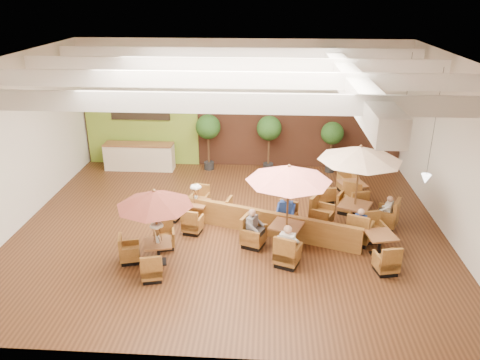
# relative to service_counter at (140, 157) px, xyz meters

# --- Properties ---
(room) EXTENTS (14.04, 14.00, 5.52)m
(room) POSITION_rel_service_counter_xyz_m (4.65, -3.88, 3.05)
(room) COLOR #381E0F
(room) RESTS_ON ground
(service_counter) EXTENTS (3.00, 0.75, 1.18)m
(service_counter) POSITION_rel_service_counter_xyz_m (0.00, 0.00, 0.00)
(service_counter) COLOR beige
(service_counter) RESTS_ON ground
(booth_divider) EXTENTS (5.77, 2.18, 0.84)m
(booth_divider) POSITION_rel_service_counter_xyz_m (5.64, -5.57, -0.16)
(booth_divider) COLOR brown
(booth_divider) RESTS_ON ground
(table_0) EXTENTS (2.28, 2.39, 2.35)m
(table_0) POSITION_rel_service_counter_xyz_m (2.46, -7.43, 1.11)
(table_0) COLOR brown
(table_0) RESTS_ON ground
(table_1) EXTENTS (2.70, 2.86, 2.75)m
(table_1) POSITION_rel_service_counter_xyz_m (6.16, -6.32, 1.39)
(table_1) COLOR brown
(table_1) RESTS_ON ground
(table_2) EXTENTS (3.04, 3.04, 2.89)m
(table_2) POSITION_rel_service_counter_xyz_m (8.51, -4.85, 1.36)
(table_2) COLOR brown
(table_2) RESTS_ON ground
(table_3) EXTENTS (2.46, 2.46, 1.48)m
(table_3) POSITION_rel_service_counter_xyz_m (3.22, -4.71, -0.17)
(table_3) COLOR brown
(table_3) RESTS_ON ground
(table_4) EXTENTS (0.96, 2.52, 0.91)m
(table_4) POSITION_rel_service_counter_xyz_m (8.99, -6.62, -0.24)
(table_4) COLOR brown
(table_4) RESTS_ON ground
(table_5) EXTENTS (1.94, 2.78, 0.99)m
(table_5) POSITION_rel_service_counter_xyz_m (8.45, -2.92, -0.21)
(table_5) COLOR brown
(table_5) RESTS_ON ground
(topiary_0) EXTENTS (1.06, 1.06, 2.46)m
(topiary_0) POSITION_rel_service_counter_xyz_m (3.03, 0.20, 1.25)
(topiary_0) COLOR black
(topiary_0) RESTS_ON ground
(topiary_1) EXTENTS (1.05, 1.05, 2.44)m
(topiary_1) POSITION_rel_service_counter_xyz_m (5.63, 0.20, 1.23)
(topiary_1) COLOR black
(topiary_1) RESTS_ON ground
(topiary_2) EXTENTS (0.96, 0.96, 2.22)m
(topiary_2) POSITION_rel_service_counter_xyz_m (8.30, 0.20, 1.07)
(topiary_2) COLOR black
(topiary_2) RESTS_ON ground
(diner_0) EXTENTS (0.46, 0.42, 0.86)m
(diner_0) POSITION_rel_service_counter_xyz_m (6.23, -7.33, 0.20)
(diner_0) COLOR white
(diner_0) RESTS_ON ground
(diner_1) EXTENTS (0.46, 0.40, 0.86)m
(diner_1) POSITION_rel_service_counter_xyz_m (6.23, -5.32, 0.20)
(diner_1) COLOR #224094
(diner_1) RESTS_ON ground
(diner_2) EXTENTS (0.42, 0.45, 0.81)m
(diner_2) POSITION_rel_service_counter_xyz_m (5.22, -6.33, 0.18)
(diner_2) COLOR slate
(diner_2) RESTS_ON ground
(diner_3) EXTENTS (0.41, 0.38, 0.75)m
(diner_3) POSITION_rel_service_counter_xyz_m (8.51, -5.91, 0.16)
(diner_3) COLOR #224094
(diner_3) RESTS_ON ground
(diner_4) EXTENTS (0.39, 0.40, 0.71)m
(diner_4) POSITION_rel_service_counter_xyz_m (9.58, -4.85, 0.14)
(diner_4) COLOR white
(diner_4) RESTS_ON ground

